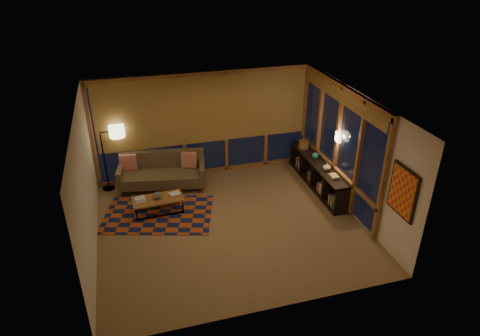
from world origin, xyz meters
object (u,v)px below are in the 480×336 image
object	(u,v)px
floor_lamp	(104,159)
sofa	(162,172)
coffee_table	(159,205)
bookshelf	(318,174)

from	to	relation	value
floor_lamp	sofa	bearing A→B (deg)	-9.36
sofa	floor_lamp	distance (m)	1.39
sofa	coffee_table	distance (m)	1.16
bookshelf	sofa	bearing A→B (deg)	164.81
sofa	bookshelf	bearing A→B (deg)	-4.47
coffee_table	bookshelf	xyz separation A→B (m)	(3.91, 0.11, 0.15)
sofa	bookshelf	xyz separation A→B (m)	(3.68, -1.00, -0.09)
sofa	coffee_table	size ratio (longest dim) A/B	1.86
sofa	floor_lamp	size ratio (longest dim) A/B	1.25
sofa	coffee_table	xyz separation A→B (m)	(-0.23, -1.11, -0.24)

